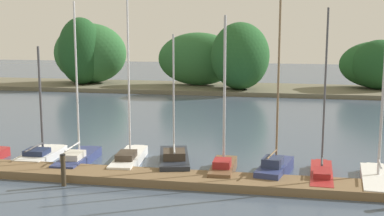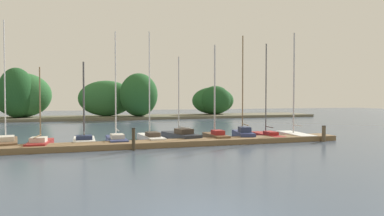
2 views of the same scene
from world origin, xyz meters
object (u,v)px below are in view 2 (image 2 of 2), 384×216
Objects in this scene: sailboat_6 at (150,137)px; sailboat_4 at (84,139)px; sailboat_5 at (116,139)px; sailboat_10 at (267,134)px; sailboat_7 at (180,136)px; sailboat_8 at (215,135)px; sailboat_9 at (243,133)px; sailboat_2 at (6,142)px; sailboat_11 at (294,133)px; mooring_piling_1 at (134,139)px; mooring_piling_2 at (324,133)px; sailboat_3 at (40,143)px.

sailboat_4 is at bearing 85.02° from sailboat_6.
sailboat_10 is at bearing -94.27° from sailboat_5.
sailboat_6 reaches higher than sailboat_5.
sailboat_8 reaches higher than sailboat_7.
sailboat_7 is 0.79× the size of sailboat_9.
sailboat_2 is 1.06× the size of sailboat_5.
sailboat_2 is 18.19m from sailboat_10.
sailboat_5 is 4.64m from sailboat_7.
sailboat_11 is 13.12m from mooring_piling_1.
mooring_piling_1 is (-12.84, -2.67, 0.32)m from sailboat_11.
sailboat_2 reaches higher than sailboat_5.
sailboat_8 is 0.96× the size of sailboat_10.
sailboat_2 is 21.52m from mooring_piling_2.
sailboat_2 is at bearing 88.13° from sailboat_4.
sailboat_7 is at bearing 159.89° from mooring_piling_2.
sailboat_7 is 9.05m from sailboat_11.
sailboat_6 is (4.52, 0.02, 0.03)m from sailboat_4.
sailboat_9 is at bearing -103.58° from sailboat_2.
sailboat_3 is at bearing 93.70° from sailboat_6.
sailboat_11 is at bearing 11.76° from mooring_piling_1.
sailboat_3 is at bearing 90.38° from sailboat_8.
sailboat_5 is 0.93× the size of sailboat_11.
sailboat_9 reaches higher than mooring_piling_1.
sailboat_11 reaches higher than sailboat_3.
sailboat_4 is at bearing 76.57° from sailboat_5.
sailboat_7 is at bearing 88.98° from sailboat_11.
sailboat_8 is at bearing 94.10° from sailboat_11.
sailboat_4 is at bearing -64.42° from sailboat_3.
sailboat_4 is at bearing 97.86° from sailboat_9.
sailboat_11 reaches higher than mooring_piling_1.
sailboat_4 is (4.76, -0.05, -0.01)m from sailboat_2.
sailboat_5 is at bearing -104.69° from sailboat_2.
sailboat_7 is at bearing -91.24° from sailboat_4.
sailboat_4 is at bearing 83.86° from sailboat_8.
mooring_piling_2 is (3.04, -2.73, 0.25)m from sailboat_10.
sailboat_6 is 6.86× the size of mooring_piling_2.
sailboat_3 is 4.40× the size of mooring_piling_2.
sailboat_8 is 0.85× the size of sailboat_11.
sailboat_9 is at bearing 91.63° from sailboat_11.
mooring_piling_1 is 13.59m from mooring_piling_2.
sailboat_7 is (9.31, 1.11, 0.06)m from sailboat_3.
sailboat_2 reaches higher than sailboat_10.
sailboat_9 reaches higher than sailboat_8.
sailboat_4 is 15.74m from sailboat_11.
sailboat_6 is at bearing 76.06° from sailboat_7.
sailboat_2 is 1.03× the size of sailboat_6.
sailboat_9 is at bearing -85.87° from sailboat_3.
sailboat_4 is at bearing 167.79° from mooring_piling_2.
sailboat_4 is at bearing 89.43° from sailboat_10.
sailboat_9 is 0.95× the size of sailboat_11.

